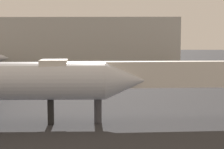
# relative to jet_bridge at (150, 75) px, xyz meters

# --- Properties ---
(jet_bridge) EXTENTS (22.12, 4.27, 5.90)m
(jet_bridge) POSITION_rel_jet_bridge_xyz_m (0.00, 0.00, 0.00)
(jet_bridge) COLOR silver
(jet_bridge) RESTS_ON ground_plane
(terminal_building) EXTENTS (77.79, 23.11, 15.42)m
(terminal_building) POSITION_rel_jet_bridge_xyz_m (-21.86, 90.01, 3.30)
(terminal_building) COLOR #B7B7B2
(terminal_building) RESTS_ON ground_plane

